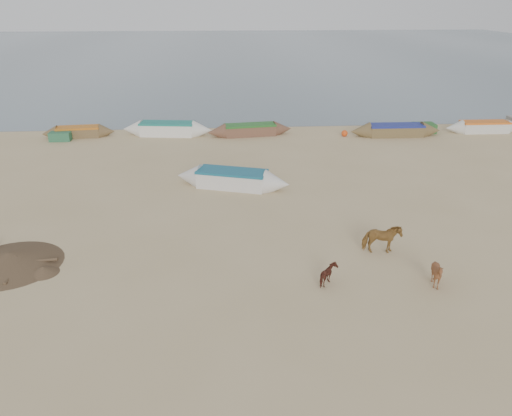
# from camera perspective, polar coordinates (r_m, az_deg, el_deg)

# --- Properties ---
(ground) EXTENTS (140.00, 140.00, 0.00)m
(ground) POSITION_cam_1_polar(r_m,az_deg,el_deg) (17.59, 0.95, -8.09)
(ground) COLOR tan
(ground) RESTS_ON ground
(sea) EXTENTS (160.00, 160.00, 0.00)m
(sea) POSITION_cam_1_polar(r_m,az_deg,el_deg) (97.45, -3.49, 17.55)
(sea) COLOR slate
(sea) RESTS_ON ground
(cow_adult) EXTENTS (1.46, 0.77, 1.19)m
(cow_adult) POSITION_cam_1_polar(r_m,az_deg,el_deg) (19.58, 14.16, -3.45)
(cow_adult) COLOR olive
(cow_adult) RESTS_ON ground
(calf_front) EXTENTS (1.20, 1.18, 1.00)m
(calf_front) POSITION_cam_1_polar(r_m,az_deg,el_deg) (17.95, 19.98, -7.10)
(calf_front) COLOR brown
(calf_front) RESTS_ON ground
(calf_right) EXTENTS (0.76, 0.84, 0.73)m
(calf_right) POSITION_cam_1_polar(r_m,az_deg,el_deg) (17.26, 8.35, -7.61)
(calf_right) COLOR #4F2419
(calf_right) RESTS_ON ground
(near_canoe) EXTENTS (6.13, 3.17, 0.90)m
(near_canoe) POSITION_cam_1_polar(r_m,az_deg,el_deg) (25.74, -2.75, 3.35)
(near_canoe) COLOR silver
(near_canoe) RESTS_ON ground
(debris_pile) EXTENTS (4.36, 4.36, 0.49)m
(debris_pile) POSITION_cam_1_polar(r_m,az_deg,el_deg) (20.46, -26.39, -5.21)
(debris_pile) COLOR brown
(debris_pile) RESTS_ON ground
(waterline_canoes) EXTENTS (57.14, 4.09, 0.95)m
(waterline_canoes) POSITION_cam_1_polar(r_m,az_deg,el_deg) (36.07, -3.39, 9.02)
(waterline_canoes) COLOR brown
(waterline_canoes) RESTS_ON ground
(beach_clutter) EXTENTS (43.53, 3.31, 0.64)m
(beach_clutter) POSITION_cam_1_polar(r_m,az_deg,el_deg) (36.84, 4.83, 9.08)
(beach_clutter) COLOR #2C6241
(beach_clutter) RESTS_ON ground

